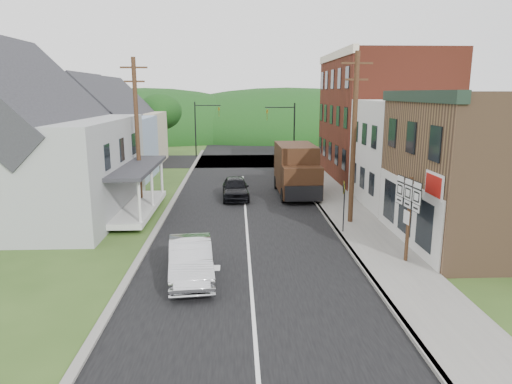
{
  "coord_description": "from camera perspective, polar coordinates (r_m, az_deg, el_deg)",
  "views": [
    {
      "loc": [
        -0.48,
        -19.98,
        6.95
      ],
      "look_at": [
        0.44,
        1.76,
        2.2
      ],
      "focal_mm": 32.0,
      "sensor_mm": 36.0,
      "label": 1
    }
  ],
  "objects": [
    {
      "name": "traffic_signal_right",
      "position": [
        43.86,
        3.89,
        8.11
      ],
      "size": [
        2.87,
        0.2,
        6.0
      ],
      "color": "black",
      "rests_on": "ground"
    },
    {
      "name": "house_cream",
      "position": [
        47.4,
        -16.01,
        7.9
      ],
      "size": [
        7.14,
        8.16,
        7.28
      ],
      "color": "beige",
      "rests_on": "ground"
    },
    {
      "name": "silver_sedan",
      "position": [
        17.64,
        -8.16,
        -8.4
      ],
      "size": [
        2.1,
        4.69,
        1.49
      ],
      "primitive_type": "imported",
      "rotation": [
        0.0,
        0.0,
        0.12
      ],
      "color": "silver",
      "rests_on": "ground"
    },
    {
      "name": "storefront_red",
      "position": [
        38.86,
        15.43,
        9.0
      ],
      "size": [
        8.0,
        12.0,
        10.0
      ],
      "primitive_type": "cube",
      "color": "maroon",
      "rests_on": "ground"
    },
    {
      "name": "ground",
      "position": [
        21.17,
        -0.99,
        -6.86
      ],
      "size": [
        120.0,
        120.0,
        0.0
      ],
      "primitive_type": "plane",
      "color": "#2D4719",
      "rests_on": "ground"
    },
    {
      "name": "utility_pole_right",
      "position": [
        24.37,
        12.13,
        6.64
      ],
      "size": [
        1.6,
        0.26,
        9.0
      ],
      "color": "#472D19",
      "rests_on": "ground"
    },
    {
      "name": "route_sign_cluster",
      "position": [
        19.4,
        18.49,
        -1.8
      ],
      "size": [
        0.29,
        2.01,
        3.52
      ],
      "rotation": [
        0.0,
        0.0,
        0.11
      ],
      "color": "#472D19",
      "rests_on": "sidewalk_right"
    },
    {
      "name": "road",
      "position": [
        30.78,
        -1.46,
        -0.74
      ],
      "size": [
        9.0,
        90.0,
        0.02
      ],
      "primitive_type": "cube",
      "color": "black",
      "rests_on": "ground"
    },
    {
      "name": "utility_pole_left",
      "position": [
        28.72,
        -14.63,
        7.34
      ],
      "size": [
        1.6,
        0.26,
        9.0
      ],
      "color": "#472D19",
      "rests_on": "ground"
    },
    {
      "name": "sidewalk_right",
      "position": [
        29.51,
        10.14,
        -1.35
      ],
      "size": [
        2.8,
        55.0,
        0.15
      ],
      "primitive_type": "cube",
      "color": "slate",
      "rests_on": "ground"
    },
    {
      "name": "house_gray",
      "position": [
        28.56,
        -26.33,
        5.59
      ],
      "size": [
        10.2,
        12.24,
        8.35
      ],
      "color": "#989A9D",
      "rests_on": "ground"
    },
    {
      "name": "warning_sign",
      "position": [
        22.9,
        10.91,
        -0.87
      ],
      "size": [
        0.15,
        0.72,
        2.61
      ],
      "rotation": [
        0.0,
        0.0,
        -0.12
      ],
      "color": "black",
      "rests_on": "sidewalk_right"
    },
    {
      "name": "storefront_tan",
      "position": [
        23.45,
        27.8,
        2.43
      ],
      "size": [
        8.0,
        8.0,
        7.0
      ],
      "primitive_type": "cube",
      "color": "brown",
      "rests_on": "ground"
    },
    {
      "name": "tree_left_d",
      "position": [
        52.72,
        -11.89,
        9.81
      ],
      "size": [
        4.8,
        4.8,
        6.94
      ],
      "color": "#382616",
      "rests_on": "ground"
    },
    {
      "name": "storefront_white",
      "position": [
        30.13,
        20.69,
        4.47
      ],
      "size": [
        8.0,
        7.0,
        6.5
      ],
      "primitive_type": "cube",
      "color": "silver",
      "rests_on": "ground"
    },
    {
      "name": "curb_left",
      "position": [
        29.12,
        -10.58,
        -1.59
      ],
      "size": [
        0.3,
        55.0,
        0.12
      ],
      "primitive_type": "cube",
      "color": "slate",
      "rests_on": "ground"
    },
    {
      "name": "cross_road",
      "position": [
        47.5,
        -1.81,
        3.9
      ],
      "size": [
        60.0,
        9.0,
        0.02
      ],
      "primitive_type": "cube",
      "color": "black",
      "rests_on": "ground"
    },
    {
      "name": "tree_left_c",
      "position": [
        44.08,
        -27.68,
        9.62
      ],
      "size": [
        5.8,
        5.8,
        8.41
      ],
      "color": "#382616",
      "rests_on": "ground"
    },
    {
      "name": "traffic_signal_left",
      "position": [
        50.73,
        -6.81,
        8.62
      ],
      "size": [
        2.87,
        0.2,
        6.0
      ],
      "color": "black",
      "rests_on": "ground"
    },
    {
      "name": "dark_sedan",
      "position": [
        30.4,
        -2.59,
        0.49
      ],
      "size": [
        1.87,
        4.33,
        1.45
      ],
      "primitive_type": "imported",
      "rotation": [
        0.0,
        0.0,
        0.04
      ],
      "color": "black",
      "rests_on": "ground"
    },
    {
      "name": "house_blue",
      "position": [
        38.59,
        -18.36,
        6.85
      ],
      "size": [
        7.14,
        8.16,
        7.28
      ],
      "color": "#90A1C4",
      "rests_on": "ground"
    },
    {
      "name": "curb_right",
      "position": [
        29.25,
        7.56,
        -1.39
      ],
      "size": [
        0.2,
        55.0,
        0.15
      ],
      "primitive_type": "cube",
      "color": "slate",
      "rests_on": "ground"
    },
    {
      "name": "forested_ridge",
      "position": [
        75.31,
        -2.05,
        7.01
      ],
      "size": [
        90.0,
        30.0,
        16.0
      ],
      "primitive_type": "ellipsoid",
      "color": "#113810",
      "rests_on": "ground"
    },
    {
      "name": "delivery_van",
      "position": [
        31.37,
        5.09,
        2.73
      ],
      "size": [
        2.68,
        6.25,
        3.47
      ],
      "rotation": [
        0.0,
        0.0,
        0.02
      ],
      "color": "#321B0D",
      "rests_on": "ground"
    }
  ]
}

